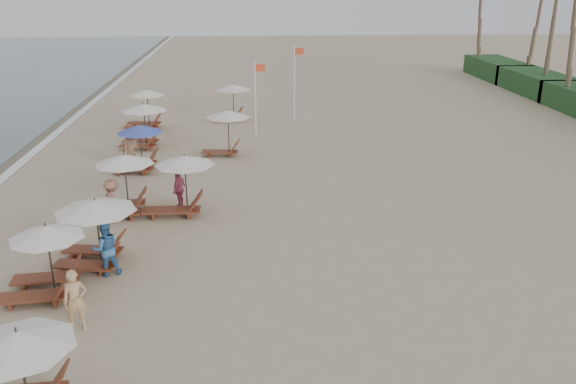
{
  "coord_description": "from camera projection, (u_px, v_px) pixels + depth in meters",
  "views": [
    {
      "loc": [
        -0.45,
        -14.39,
        8.31
      ],
      "look_at": [
        1.0,
        4.96,
        1.3
      ],
      "focal_mm": 36.88,
      "sensor_mm": 36.0,
      "label": 1
    }
  ],
  "objects": [
    {
      "name": "ground",
      "position": [
        265.0,
        298.0,
        16.35
      ],
      "size": [
        160.0,
        160.0,
        0.0
      ],
      "primitive_type": "plane",
      "color": "tan",
      "rests_on": "ground"
    },
    {
      "name": "lounger_station_0",
      "position": [
        13.0,
        376.0,
        11.42
      ],
      "size": [
        2.47,
        2.19,
        2.07
      ],
      "color": "maroon",
      "rests_on": "ground"
    },
    {
      "name": "lounger_station_1",
      "position": [
        42.0,
        262.0,
        16.18
      ],
      "size": [
        2.43,
        2.02,
        2.07
      ],
      "color": "maroon",
      "rests_on": "ground"
    },
    {
      "name": "lounger_station_2",
      "position": [
        92.0,
        229.0,
        17.86
      ],
      "size": [
        2.64,
        2.46,
        2.11
      ],
      "color": "maroon",
      "rests_on": "ground"
    },
    {
      "name": "lounger_station_3",
      "position": [
        121.0,
        184.0,
        21.79
      ],
      "size": [
        2.44,
        2.17,
        2.3
      ],
      "color": "maroon",
      "rests_on": "ground"
    },
    {
      "name": "lounger_station_4",
      "position": [
        136.0,
        148.0,
        26.86
      ],
      "size": [
        2.48,
        2.11,
        2.13
      ],
      "color": "maroon",
      "rests_on": "ground"
    },
    {
      "name": "lounger_station_5",
      "position": [
        141.0,
        124.0,
        30.52
      ],
      "size": [
        2.6,
        2.39,
        2.3
      ],
      "color": "maroon",
      "rests_on": "ground"
    },
    {
      "name": "lounger_station_6",
      "position": [
        144.0,
        111.0,
        34.31
      ],
      "size": [
        2.52,
        2.08,
        2.34
      ],
      "color": "maroon",
      "rests_on": "ground"
    },
    {
      "name": "inland_station_0",
      "position": [
        178.0,
        181.0,
        21.68
      ],
      "size": [
        2.79,
        2.24,
        2.22
      ],
      "color": "maroon",
      "rests_on": "ground"
    },
    {
      "name": "inland_station_1",
      "position": [
        225.0,
        126.0,
        29.13
      ],
      "size": [
        2.56,
        2.24,
        2.22
      ],
      "color": "maroon",
      "rests_on": "ground"
    },
    {
      "name": "inland_station_2",
      "position": [
        230.0,
        98.0,
        36.36
      ],
      "size": [
        2.64,
        2.24,
        2.22
      ],
      "color": "maroon",
      "rests_on": "ground"
    },
    {
      "name": "beachgoer_near",
      "position": [
        75.0,
        301.0,
        14.62
      ],
      "size": [
        0.67,
        0.53,
        1.62
      ],
      "primitive_type": "imported",
      "rotation": [
        0.0,
        0.0,
        0.28
      ],
      "color": "tan",
      "rests_on": "ground"
    },
    {
      "name": "beachgoer_mid_a",
      "position": [
        106.0,
        248.0,
        17.36
      ],
      "size": [
        1.0,
        0.89,
        1.7
      ],
      "primitive_type": "imported",
      "rotation": [
        0.0,
        0.0,
        3.49
      ],
      "color": "teal",
      "rests_on": "ground"
    },
    {
      "name": "beachgoer_mid_b",
      "position": [
        113.0,
        201.0,
        21.14
      ],
      "size": [
        1.13,
        1.19,
        1.62
      ],
      "primitive_type": "imported",
      "rotation": [
        0.0,
        0.0,
        2.26
      ],
      "color": "#92604A",
      "rests_on": "ground"
    },
    {
      "name": "beachgoer_far_a",
      "position": [
        179.0,
        189.0,
        22.51
      ],
      "size": [
        0.66,
        0.98,
        1.55
      ],
      "primitive_type": "imported",
      "rotation": [
        0.0,
        0.0,
        4.36
      ],
      "color": "#AD4564",
      "rests_on": "ground"
    },
    {
      "name": "beachgoer_far_b",
      "position": [
        131.0,
        148.0,
        27.56
      ],
      "size": [
        0.95,
        1.04,
        1.78
      ],
      "primitive_type": "imported",
      "rotation": [
        0.0,
        0.0,
        0.99
      ],
      "color": "#9E7555",
      "rests_on": "ground"
    },
    {
      "name": "flag_pole_near",
      "position": [
        256.0,
        94.0,
        32.61
      ],
      "size": [
        0.6,
        0.08,
        4.15
      ],
      "color": "silver",
      "rests_on": "ground"
    },
    {
      "name": "flag_pole_far",
      "position": [
        295.0,
        79.0,
        35.89
      ],
      "size": [
        0.6,
        0.08,
        4.63
      ],
      "color": "silver",
      "rests_on": "ground"
    }
  ]
}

